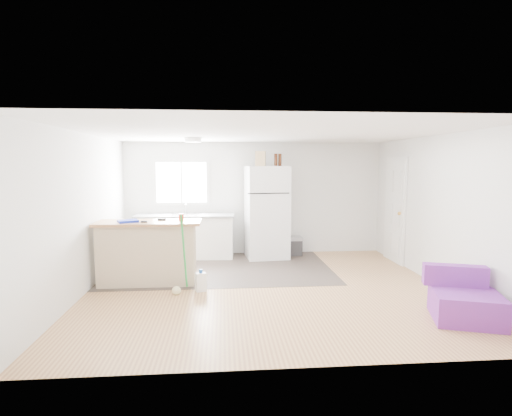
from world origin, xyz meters
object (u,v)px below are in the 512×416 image
at_px(cleaner_jug, 201,282).
at_px(red_cup, 181,217).
at_px(purple_seat, 464,301).
at_px(mop, 179,279).
at_px(refrigerator, 267,212).
at_px(bottle_left, 276,160).
at_px(peninsula, 148,252).
at_px(blue_tray, 128,221).
at_px(cardboard_box, 260,159).
at_px(bottle_right, 280,160).
at_px(cooler, 290,246).
at_px(kitchen_cabinets, 186,236).

xyz_separation_m(cleaner_jug, red_cup, (-0.33, 0.48, 0.93)).
distance_m(purple_seat, mop, 3.88).
bearing_deg(refrigerator, bottle_left, -21.91).
bearing_deg(peninsula, blue_tray, -163.59).
bearing_deg(refrigerator, peninsula, -147.03).
relative_size(cardboard_box, bottle_right, 1.20).
xyz_separation_m(cardboard_box, bottle_right, (0.40, -0.03, -0.02)).
bearing_deg(peninsula, bottle_right, 34.74).
distance_m(red_cup, blue_tray, 0.83).
relative_size(peninsula, red_cup, 13.84).
xyz_separation_m(purple_seat, cardboard_box, (-2.23, 3.55, 1.81)).
xyz_separation_m(peninsula, cooler, (2.64, 1.83, -0.32)).
bearing_deg(cooler, cardboard_box, -166.08).
bearing_deg(peninsula, mop, -46.57).
height_order(peninsula, refrigerator, refrigerator).
xyz_separation_m(mop, bottle_left, (1.75, 2.22, 1.79)).
bearing_deg(bottle_right, purple_seat, -62.59).
distance_m(kitchen_cabinets, red_cup, 1.91).
bearing_deg(cleaner_jug, refrigerator, 43.15).
xyz_separation_m(kitchen_cabinets, bottle_left, (1.86, -0.15, 1.56)).
bearing_deg(mop, red_cup, 98.07).
relative_size(purple_seat, cardboard_box, 3.19).
distance_m(cooler, cardboard_box, 1.96).
xyz_separation_m(mop, blue_tray, (-0.83, 0.50, 0.81)).
relative_size(cleaner_jug, bottle_left, 1.36).
distance_m(kitchen_cabinets, peninsula, 1.84).
bearing_deg(refrigerator, blue_tray, -149.15).
xyz_separation_m(refrigerator, bottle_left, (0.18, -0.05, 1.07)).
height_order(cooler, mop, mop).
relative_size(cardboard_box, bottle_left, 1.20).
bearing_deg(bottle_right, kitchen_cabinets, 175.98).
xyz_separation_m(cooler, bottle_right, (-0.25, -0.19, 1.82)).
relative_size(kitchen_cabinets, red_cup, 17.03).
distance_m(blue_tray, bottle_right, 3.32).
distance_m(mop, red_cup, 1.02).
distance_m(blue_tray, bottle_left, 3.25).
bearing_deg(purple_seat, peninsula, 174.11).
height_order(blue_tray, bottle_left, bottle_left).
xyz_separation_m(red_cup, bottle_right, (1.84, 1.66, 0.94)).
relative_size(cooler, red_cup, 4.29).
relative_size(cleaner_jug, bottle_right, 1.36).
distance_m(kitchen_cabinets, cardboard_box, 2.22).
xyz_separation_m(refrigerator, bottle_right, (0.27, -0.04, 1.07)).
height_order(peninsula, mop, mop).
height_order(mop, bottle_left, bottle_left).
xyz_separation_m(refrigerator, blue_tray, (-2.40, -1.77, 0.09)).
distance_m(cleaner_jug, red_cup, 1.10).
bearing_deg(peninsula, cleaner_jug, -29.37).
xyz_separation_m(kitchen_cabinets, cardboard_box, (1.55, -0.11, 1.59)).
xyz_separation_m(refrigerator, cleaner_jug, (-1.24, -2.18, -0.80)).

